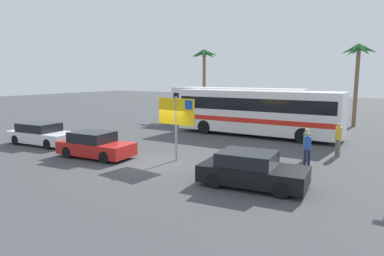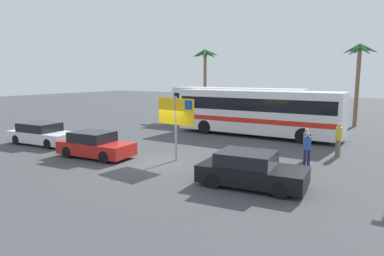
% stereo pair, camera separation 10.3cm
% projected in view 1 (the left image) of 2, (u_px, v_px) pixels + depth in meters
% --- Properties ---
extents(ground, '(120.00, 120.00, 0.00)m').
position_uv_depth(ground, '(152.00, 163.00, 16.55)').
color(ground, '#424447').
extents(bus_front_coach, '(11.37, 2.68, 3.17)m').
position_uv_depth(bus_front_coach, '(257.00, 110.00, 23.83)').
color(bus_front_coach, white).
rests_on(bus_front_coach, ground).
extents(bus_rear_coach, '(11.37, 2.68, 3.17)m').
position_uv_depth(bus_rear_coach, '(236.00, 105.00, 28.68)').
color(bus_rear_coach, white).
rests_on(bus_rear_coach, ground).
extents(ferry_sign, '(2.20, 0.24, 3.20)m').
position_uv_depth(ferry_sign, '(177.00, 114.00, 16.68)').
color(ferry_sign, gray).
rests_on(ferry_sign, ground).
extents(car_white, '(4.61, 2.17, 1.32)m').
position_uv_depth(car_white, '(42.00, 134.00, 20.94)').
color(car_white, silver).
rests_on(car_white, ground).
extents(car_black, '(4.17, 2.27, 1.32)m').
position_uv_depth(car_black, '(251.00, 170.00, 13.00)').
color(car_black, black).
rests_on(car_black, ground).
extents(car_red, '(4.09, 2.08, 1.32)m').
position_uv_depth(car_red, '(95.00, 145.00, 17.64)').
color(car_red, red).
rests_on(car_red, ground).
extents(pedestrian_near_sign, '(0.32, 0.32, 1.78)m').
position_uv_depth(pedestrian_near_sign, '(338.00, 136.00, 17.79)').
color(pedestrian_near_sign, '#706656').
rests_on(pedestrian_near_sign, ground).
extents(pedestrian_by_bus, '(0.32, 0.32, 1.59)m').
position_uv_depth(pedestrian_by_bus, '(308.00, 146.00, 16.00)').
color(pedestrian_by_bus, '#1E2347').
rests_on(pedestrian_by_bus, ground).
extents(pedestrian_crossing_lot, '(0.32, 0.32, 1.63)m').
position_uv_depth(pedestrian_crossing_lot, '(306.00, 142.00, 16.81)').
color(pedestrian_crossing_lot, '#706656').
rests_on(pedestrian_crossing_lot, ground).
extents(palm_tree_seaside, '(2.89, 2.60, 6.75)m').
position_uv_depth(palm_tree_seaside, '(358.00, 61.00, 27.78)').
color(palm_tree_seaside, brown).
rests_on(palm_tree_seaside, ground).
extents(palm_tree_inland, '(2.95, 2.92, 6.85)m').
position_uv_depth(palm_tree_inland, '(204.00, 63.00, 34.88)').
color(palm_tree_inland, brown).
rests_on(palm_tree_inland, ground).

